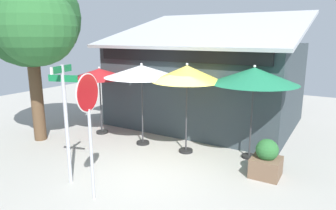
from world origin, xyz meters
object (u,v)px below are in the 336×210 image
(street_sign_post, at_px, (66,114))
(patio_umbrella_ivory_center, at_px, (142,72))
(patio_umbrella_forest_green_far_right, at_px, (254,76))
(sidewalk_planter, at_px, (266,160))
(patio_umbrella_mustard_right, at_px, (187,74))
(patio_umbrella_crimson_left, at_px, (99,74))
(stop_sign, at_px, (89,112))
(shade_tree, at_px, (31,20))

(street_sign_post, relative_size, patio_umbrella_ivory_center, 1.07)
(patio_umbrella_ivory_center, distance_m, patio_umbrella_forest_green_far_right, 3.54)
(patio_umbrella_ivory_center, xyz_separation_m, sidewalk_planter, (4.20, -0.36, -2.03))
(patio_umbrella_ivory_center, bearing_deg, patio_umbrella_mustard_right, 3.26)
(patio_umbrella_crimson_left, relative_size, patio_umbrella_ivory_center, 0.92)
(street_sign_post, relative_size, stop_sign, 1.04)
(patio_umbrella_mustard_right, relative_size, patio_umbrella_forest_green_far_right, 1.00)
(stop_sign, distance_m, patio_umbrella_crimson_left, 4.83)
(patio_umbrella_ivory_center, height_order, sidewalk_planter, patio_umbrella_ivory_center)
(stop_sign, height_order, patio_umbrella_ivory_center, stop_sign)
(patio_umbrella_crimson_left, bearing_deg, patio_umbrella_mustard_right, -1.29)
(stop_sign, bearing_deg, sidewalk_planter, 45.41)
(patio_umbrella_crimson_left, relative_size, sidewalk_planter, 2.47)
(patio_umbrella_forest_green_far_right, bearing_deg, patio_umbrella_mustard_right, -163.05)
(patio_umbrella_crimson_left, distance_m, patio_umbrella_ivory_center, 2.04)
(patio_umbrella_mustard_right, relative_size, sidewalk_planter, 2.77)
(street_sign_post, height_order, patio_umbrella_crimson_left, street_sign_post)
(patio_umbrella_ivory_center, height_order, patio_umbrella_forest_green_far_right, patio_umbrella_forest_green_far_right)
(patio_umbrella_mustard_right, xyz_separation_m, sidewalk_planter, (2.59, -0.45, -2.05))
(patio_umbrella_ivory_center, distance_m, patio_umbrella_mustard_right, 1.61)
(street_sign_post, bearing_deg, shade_tree, 153.30)
(street_sign_post, distance_m, sidewalk_planter, 5.22)
(street_sign_post, bearing_deg, patio_umbrella_crimson_left, 121.40)
(shade_tree, height_order, sidewalk_planter, shade_tree)
(street_sign_post, xyz_separation_m, patio_umbrella_ivory_center, (-0.04, 3.21, 0.69))
(patio_umbrella_ivory_center, xyz_separation_m, shade_tree, (-3.17, -1.60, 1.63))
(patio_umbrella_crimson_left, bearing_deg, sidewalk_planter, -4.91)
(stop_sign, xyz_separation_m, patio_umbrella_crimson_left, (-3.14, 3.67, 0.24))
(street_sign_post, xyz_separation_m, sidewalk_planter, (4.16, 2.85, -1.34))
(street_sign_post, xyz_separation_m, shade_tree, (-3.21, 1.62, 2.33))
(patio_umbrella_mustard_right, bearing_deg, patio_umbrella_forest_green_far_right, 16.95)
(stop_sign, relative_size, patio_umbrella_ivory_center, 1.04)
(patio_umbrella_ivory_center, relative_size, patio_umbrella_forest_green_far_right, 0.98)
(street_sign_post, relative_size, shade_tree, 0.50)
(patio_umbrella_crimson_left, xyz_separation_m, sidewalk_planter, (6.23, -0.53, -1.81))
(shade_tree, bearing_deg, patio_umbrella_mustard_right, 19.49)
(street_sign_post, bearing_deg, patio_umbrella_forest_green_far_right, 48.46)
(stop_sign, bearing_deg, patio_umbrella_crimson_left, 130.53)
(street_sign_post, bearing_deg, stop_sign, -14.71)
(sidewalk_planter, bearing_deg, patio_umbrella_mustard_right, 170.09)
(stop_sign, relative_size, patio_umbrella_crimson_left, 1.13)
(stop_sign, xyz_separation_m, patio_umbrella_ivory_center, (-1.11, 3.50, 0.46))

